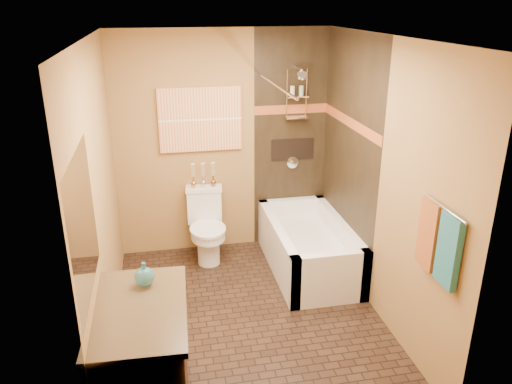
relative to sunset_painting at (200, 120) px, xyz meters
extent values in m
plane|color=black|center=(0.25, -1.48, -1.55)|extent=(3.00, 3.00, 0.00)
cube|color=olive|center=(-0.95, -1.48, -0.30)|extent=(0.02, 3.00, 2.50)
cube|color=olive|center=(1.45, -1.48, -0.30)|extent=(0.02, 3.00, 2.50)
cube|color=olive|center=(0.25, 0.02, -0.30)|extent=(2.40, 0.02, 2.50)
cube|color=olive|center=(0.25, -2.98, -0.30)|extent=(2.40, 0.02, 2.50)
plane|color=silver|center=(0.25, -1.48, 0.95)|extent=(3.00, 3.00, 0.00)
cube|color=black|center=(1.02, 0.01, -0.30)|extent=(0.85, 0.01, 2.50)
cube|color=black|center=(1.44, -0.73, -0.30)|extent=(0.01, 1.50, 2.50)
cube|color=#9B2E1C|center=(1.02, 0.00, 0.07)|extent=(0.85, 0.01, 0.10)
cube|color=#9B2E1C|center=(1.43, -0.73, 0.07)|extent=(0.01, 1.50, 0.10)
cube|color=black|center=(1.05, 0.01, -0.40)|extent=(0.50, 0.01, 0.25)
cylinder|color=silver|center=(1.05, -0.12, 0.53)|extent=(0.02, 0.26, 0.02)
cylinder|color=silver|center=(1.05, -0.28, 0.48)|extent=(0.11, 0.11, 0.09)
cylinder|color=silver|center=(1.05, -0.01, -0.55)|extent=(0.14, 0.02, 0.14)
cylinder|color=silver|center=(0.65, -0.73, 0.47)|extent=(0.03, 1.55, 0.03)
cylinder|color=silver|center=(1.40, -2.53, -0.10)|extent=(0.02, 0.55, 0.02)
cube|color=#216070|center=(1.41, -2.66, -0.37)|extent=(0.05, 0.22, 0.52)
cube|color=#9A4F1C|center=(1.41, -2.40, -0.37)|extent=(0.05, 0.22, 0.52)
cube|color=orange|center=(0.00, 0.00, 0.00)|extent=(0.90, 0.04, 0.70)
cube|color=white|center=(-0.94, -2.48, -0.05)|extent=(0.01, 1.00, 0.90)
cube|color=white|center=(1.05, -1.43, -1.27)|extent=(0.80, 0.10, 0.55)
cube|color=white|center=(1.05, -0.03, -1.27)|extent=(0.80, 0.10, 0.55)
cube|color=white|center=(0.70, -0.73, -1.27)|extent=(0.10, 1.50, 0.55)
cube|color=white|center=(1.40, -0.73, -1.27)|extent=(0.10, 1.50, 0.55)
cube|color=white|center=(1.05, -0.73, -1.38)|extent=(0.64, 1.34, 0.35)
cube|color=white|center=(0.00, -0.09, -0.98)|extent=(0.40, 0.21, 0.38)
cube|color=white|center=(0.00, -0.09, -0.77)|extent=(0.42, 0.23, 0.04)
cylinder|color=white|center=(0.00, -0.39, -1.36)|extent=(0.24, 0.24, 0.38)
cylinder|color=white|center=(0.00, -0.39, -1.19)|extent=(0.37, 0.37, 0.10)
cylinder|color=white|center=(0.00, -0.39, -1.13)|extent=(0.39, 0.39, 0.03)
cube|color=black|center=(-0.68, -2.48, -1.13)|extent=(0.63, 0.98, 0.85)
cube|color=black|center=(-0.67, -2.48, -0.68)|extent=(0.66, 1.04, 0.04)
camera|label=1|loc=(-0.46, -5.33, 1.22)|focal=35.00mm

